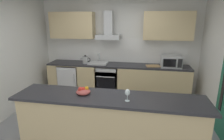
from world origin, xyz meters
The scene contains 15 objects.
ground centered at (0.00, 0.00, -0.01)m, with size 5.31×4.83×0.02m, color gray.
wall_back centered at (0.00, 1.97, 1.30)m, with size 5.31×0.12×2.60m, color white.
backsplash_tile centered at (0.00, 1.90, 1.23)m, with size 3.66×0.02×0.66m, color white.
counter_back centered at (0.00, 1.59, 0.45)m, with size 3.79×0.60×0.90m.
counter_island centered at (0.22, -0.65, 0.48)m, with size 2.91×0.64×0.95m.
upper_cabinets centered at (0.00, 1.74, 1.91)m, with size 3.74×0.32×0.70m.
oven centered at (-0.25, 1.57, 0.46)m, with size 0.60×0.62×0.80m.
refrigerator centered at (-1.33, 1.56, 0.43)m, with size 0.58×0.60×0.85m.
microwave centered at (1.38, 1.54, 1.05)m, with size 0.50×0.38×0.30m.
sink centered at (-0.51, 1.58, 0.93)m, with size 0.50×0.40×0.26m.
kettle centered at (-0.86, 1.53, 1.01)m, with size 0.29×0.15×0.24m.
range_hood centered at (-0.25, 1.70, 1.79)m, with size 0.62×0.45×0.72m.
wine_glass centered at (0.51, -0.75, 1.07)m, with size 0.08×0.08×0.18m.
fruit_bowl centered at (-0.19, -0.61, 0.99)m, with size 0.22×0.22×0.13m.
chopping_board centered at (0.94, 1.54, 0.91)m, with size 0.34×0.22×0.02m, color tan.
Camera 1 is at (0.72, -3.15, 2.07)m, focal length 29.46 mm.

